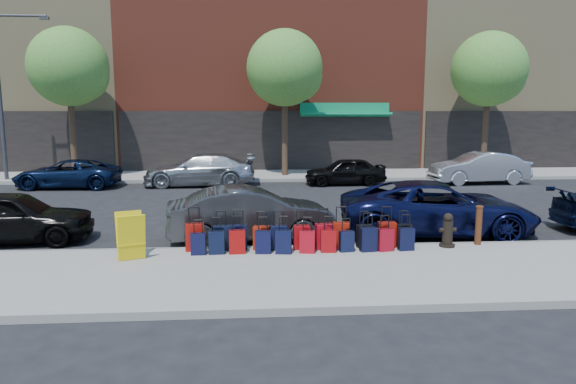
{
  "coord_description": "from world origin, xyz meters",
  "views": [
    {
      "loc": [
        -1.19,
        -16.64,
        3.41
      ],
      "look_at": [
        -0.11,
        -1.5,
        1.01
      ],
      "focal_mm": 32.0,
      "sensor_mm": 36.0,
      "label": 1
    }
  ],
  "objects": [
    {
      "name": "suitcase_front_10",
      "position": [
        2.46,
        -4.75,
        0.43
      ],
      "size": [
        0.37,
        0.21,
        0.88
      ],
      "rotation": [
        0.0,
        0.0,
        -0.02
      ],
      "color": "black",
      "rests_on": "sidewalk_near"
    },
    {
      "name": "suitcase_back_1",
      "position": [
        -2.02,
        -5.08,
        0.42
      ],
      "size": [
        0.37,
        0.23,
        0.85
      ],
      "rotation": [
        0.0,
        0.0,
        0.07
      ],
      "color": "black",
      "rests_on": "sidewalk_near"
    },
    {
      "name": "suitcase_back_3",
      "position": [
        -0.95,
        -5.12,
        0.42
      ],
      "size": [
        0.37,
        0.23,
        0.85
      ],
      "rotation": [
        0.0,
        0.0,
        -0.07
      ],
      "color": "black",
      "rests_on": "sidewalk_near"
    },
    {
      "name": "suitcase_front_0",
      "position": [
        -2.55,
        -4.76,
        0.48
      ],
      "size": [
        0.46,
        0.29,
        1.04
      ],
      "rotation": [
        0.0,
        0.0,
        0.13
      ],
      "color": "maroon",
      "rests_on": "sidewalk_near"
    },
    {
      "name": "car_near_1",
      "position": [
        -1.23,
        -3.36,
        0.72
      ],
      "size": [
        4.53,
        2.08,
        1.44
      ],
      "primitive_type": "imported",
      "rotation": [
        0.0,
        0.0,
        1.7
      ],
      "color": "#323234",
      "rests_on": "ground"
    },
    {
      "name": "suitcase_back_4",
      "position": [
        -0.48,
        -5.16,
        0.42
      ],
      "size": [
        0.39,
        0.26,
        0.87
      ],
      "rotation": [
        0.0,
        0.0,
        -0.14
      ],
      "color": "black",
      "rests_on": "sidewalk_near"
    },
    {
      "name": "suitcase_front_1",
      "position": [
        -1.92,
        -4.76,
        0.44
      ],
      "size": [
        0.41,
        0.26,
        0.94
      ],
      "rotation": [
        0.0,
        0.0,
        0.12
      ],
      "color": "black",
      "rests_on": "sidewalk_near"
    },
    {
      "name": "suitcase_back_0",
      "position": [
        -2.43,
        -5.12,
        0.4
      ],
      "size": [
        0.34,
        0.2,
        0.81
      ],
      "rotation": [
        0.0,
        0.0,
        0.01
      ],
      "color": "black",
      "rests_on": "sidewalk_near"
    },
    {
      "name": "car_near_0",
      "position": [
        -7.46,
        -3.14,
        0.7
      ],
      "size": [
        4.21,
        1.99,
        1.39
      ],
      "primitive_type": "imported",
      "rotation": [
        0.0,
        0.0,
        1.66
      ],
      "color": "black",
      "rests_on": "ground"
    },
    {
      "name": "suitcase_back_2",
      "position": [
        -1.55,
        -5.08,
        0.42
      ],
      "size": [
        0.39,
        0.25,
        0.88
      ],
      "rotation": [
        0.0,
        0.0,
        0.09
      ],
      "color": "#960A09",
      "rests_on": "sidewalk_near"
    },
    {
      "name": "suitcase_front_6",
      "position": [
        0.51,
        -4.84,
        0.46
      ],
      "size": [
        0.44,
        0.29,
        0.98
      ],
      "rotation": [
        0.0,
        0.0,
        0.18
      ],
      "color": "#AB0B18",
      "rests_on": "sidewalk_near"
    },
    {
      "name": "building_left",
      "position": [
        -16.0,
        17.98,
        7.98
      ],
      "size": [
        15.0,
        12.12,
        16.0
      ],
      "color": "#9E8B61",
      "rests_on": "ground"
    },
    {
      "name": "tree_left",
      "position": [
        -9.86,
        9.5,
        5.41
      ],
      "size": [
        3.8,
        3.8,
        7.27
      ],
      "color": "black",
      "rests_on": "sidewalk_far"
    },
    {
      "name": "suitcase_front_3",
      "position": [
        -0.98,
        -4.78,
        0.43
      ],
      "size": [
        0.41,
        0.27,
        0.91
      ],
      "rotation": [
        0.0,
        0.0,
        -0.19
      ],
      "color": "#981A09",
      "rests_on": "sidewalk_near"
    },
    {
      "name": "suitcase_front_8",
      "position": [
        1.5,
        -4.75,
        0.43
      ],
      "size": [
        0.39,
        0.25,
        0.88
      ],
      "rotation": [
        0.0,
        0.0,
        0.14
      ],
      "color": "black",
      "rests_on": "sidewalk_near"
    },
    {
      "name": "streetlight",
      "position": [
        -12.8,
        8.8,
        4.66
      ],
      "size": [
        2.59,
        0.18,
        8.0
      ],
      "color": "#333338",
      "rests_on": "sidewalk_far"
    },
    {
      "name": "bollard",
      "position": [
        4.35,
        -4.7,
        0.65
      ],
      "size": [
        0.18,
        0.18,
        0.97
      ],
      "color": "#38190C",
      "rests_on": "sidewalk_near"
    },
    {
      "name": "sidewalk_far",
      "position": [
        0.0,
        10.0,
        0.07
      ],
      "size": [
        60.0,
        4.0,
        0.15
      ],
      "primitive_type": "cube",
      "color": "gray",
      "rests_on": "ground"
    },
    {
      "name": "suitcase_back_6",
      "position": [
        0.57,
        -5.11,
        0.41
      ],
      "size": [
        0.37,
        0.24,
        0.85
      ],
      "rotation": [
        0.0,
        0.0,
        -0.1
      ],
      "color": "maroon",
      "rests_on": "sidewalk_near"
    },
    {
      "name": "car_far_1",
      "position": [
        -3.58,
        6.94,
        0.73
      ],
      "size": [
        5.07,
        2.11,
        1.47
      ],
      "primitive_type": "imported",
      "rotation": [
        0.0,
        0.0,
        -1.56
      ],
      "color": "#B0B1B7",
      "rests_on": "ground"
    },
    {
      "name": "tree_center",
      "position": [
        0.64,
        9.5,
        5.41
      ],
      "size": [
        3.8,
        3.8,
        7.27
      ],
      "color": "black",
      "rests_on": "sidewalk_far"
    },
    {
      "name": "suitcase_back_7",
      "position": [
        1.0,
        -5.1,
        0.4
      ],
      "size": [
        0.35,
        0.24,
        0.79
      ],
      "rotation": [
        0.0,
        0.0,
        0.14
      ],
      "color": "black",
      "rests_on": "sidewalk_near"
    },
    {
      "name": "car_far_0",
      "position": [
        -9.41,
        6.71,
        0.63
      ],
      "size": [
        4.64,
        2.29,
        1.26
      ],
      "primitive_type": "imported",
      "rotation": [
        0.0,
        0.0,
        -1.61
      ],
      "color": "#0C1836",
      "rests_on": "ground"
    },
    {
      "name": "suitcase_front_7",
      "position": [
        0.93,
        -4.75,
        0.46
      ],
      "size": [
        0.45,
        0.31,
        1.0
      ],
      "rotation": [
        0.0,
        0.0,
        -0.21
      ],
      "color": "maroon",
      "rests_on": "sidewalk_near"
    },
    {
      "name": "ground",
      "position": [
        0.0,
        0.0,
        0.0
      ],
      "size": [
        120.0,
        120.0,
        0.0
      ],
      "primitive_type": "plane",
      "color": "black",
      "rests_on": "ground"
    },
    {
      "name": "curb_far",
      "position": [
        0.0,
        7.98,
        0.07
      ],
      "size": [
        60.0,
        0.08,
        0.15
      ],
      "primitive_type": "cube",
      "color": "gray",
      "rests_on": "ground"
    },
    {
      "name": "curb_near",
      "position": [
        0.0,
        -4.48,
        0.07
      ],
      "size": [
        60.0,
        0.08,
        0.15
      ],
      "primitive_type": "cube",
      "color": "gray",
      "rests_on": "ground"
    },
    {
      "name": "suitcase_back_5",
      "position": [
        0.07,
        -5.15,
        0.41
      ],
      "size": [
        0.38,
        0.26,
        0.84
      ],
      "rotation": [
        0.0,
        0.0,
        -0.15
      ],
      "color": "#A40A17",
      "rests_on": "sidewalk_near"
    },
    {
      "name": "suitcase_front_9",
      "position": [
        2.04,
        -4.79,
        0.46
      ],
      "size": [
        0.41,
        0.23,
        0.99
      ],
      "rotation": [
        0.0,
        0.0,
        -0.01
      ],
      "color": "maroon",
      "rests_on": "sidewalk_near"
    },
    {
      "name": "suitcase_back_8",
      "position": [
        1.52,
        -5.11,
        0.43
      ],
      "size": [
        0.41,
        0.27,
        0.91
      ],
      "rotation": [
        0.0,
        0.0,
        0.13
      ],
      "color": "black",
      "rests_on": "sidewalk_near"
    },
    {
      "name": "suitcase_front_4",
      "position": [
        -0.57,
        -4.81,
        0.44
      ],
      "size": [
        0.39,
        0.23,
        0.92
      ],
      "rotation": [
        0.0,
        0.0,
        0.04
      ],
      "color": "black",
      "rests_on": "sidewalk_near"
    },
    {
      "name": "sidewalk_near",
      "position": [
        0.0,
        -6.5,
        0.07
      ],
      "size": [
        60.0,
        4.0,
        0.15
      ],
      "primitive_type": "cube",
      "color": "gray",
      "rests_on": "ground"
    },
    {
      "name": "tree_right",
      "position": [
        11.14,
        9.5,
        5.41
      ],
      "size": [
        3.8,
        3.8,
        7.27
      ],
      "color": "black",
      "rests_on": "sidewalk_far"
    },
    {
      "name": "display_rack",
      "position": [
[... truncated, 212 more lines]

